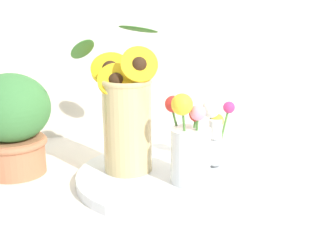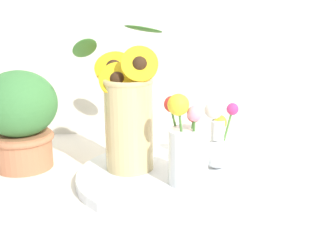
% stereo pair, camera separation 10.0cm
% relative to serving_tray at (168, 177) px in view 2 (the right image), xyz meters
% --- Properties ---
extents(ground_plane, '(6.00, 6.00, 0.00)m').
position_rel_serving_tray_xyz_m(ground_plane, '(0.01, -0.06, -0.01)').
color(ground_plane, silver).
extents(serving_tray, '(0.40, 0.40, 0.02)m').
position_rel_serving_tray_xyz_m(serving_tray, '(0.00, 0.00, 0.00)').
color(serving_tray, silver).
rests_on(serving_tray, ground_plane).
extents(mason_jar_sunflowers, '(0.20, 0.18, 0.32)m').
position_rel_serving_tray_xyz_m(mason_jar_sunflowers, '(-0.09, 0.04, 0.14)').
color(mason_jar_sunflowers, '#D1B77A').
rests_on(mason_jar_sunflowers, serving_tray).
extents(vase_small_center, '(0.09, 0.10, 0.19)m').
position_rel_serving_tray_xyz_m(vase_small_center, '(0.04, -0.05, 0.09)').
color(vase_small_center, white).
rests_on(vase_small_center, serving_tray).
extents(vase_bulb_right, '(0.08, 0.07, 0.15)m').
position_rel_serving_tray_xyz_m(vase_bulb_right, '(0.11, 0.03, 0.07)').
color(vase_bulb_right, white).
rests_on(vase_bulb_right, serving_tray).
extents(potted_plant, '(0.18, 0.18, 0.23)m').
position_rel_serving_tray_xyz_m(potted_plant, '(-0.34, 0.10, 0.11)').
color(potted_plant, '#B7704C').
rests_on(potted_plant, ground_plane).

